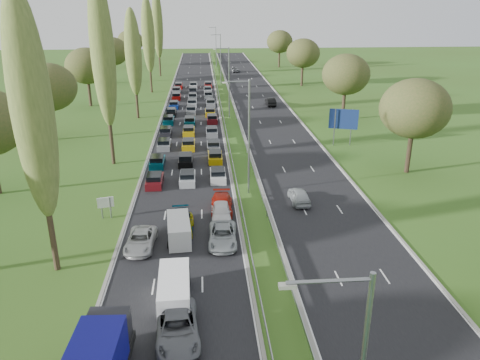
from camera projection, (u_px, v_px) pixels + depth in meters
name	position (u px, v px, depth m)	size (l,w,h in m)	color
ground	(229.00, 115.00, 84.33)	(260.00, 260.00, 0.00)	#39551A
near_carriageway	(191.00, 112.00, 86.16)	(10.50, 215.00, 0.04)	black
far_carriageway	(264.00, 111.00, 87.16)	(10.50, 215.00, 0.04)	black
central_reservation	(228.00, 109.00, 86.46)	(2.36, 215.00, 0.32)	gray
lamp_columns	(229.00, 83.00, 80.33)	(0.18, 140.18, 12.00)	gray
poplar_row	(123.00, 51.00, 67.70)	(2.80, 127.80, 22.44)	#2D2116
woodland_left	(41.00, 92.00, 63.43)	(8.00, 166.00, 11.10)	#2D2116
woodland_right	(362.00, 82.00, 70.63)	(8.00, 153.00, 11.10)	#2D2116
traffic_queue_fill	(191.00, 116.00, 81.40)	(9.09, 67.50, 0.80)	#590F14
near_car_2	(141.00, 240.00, 38.49)	(2.22, 4.82, 1.34)	silver
near_car_6	(177.00, 327.00, 28.01)	(2.59, 5.62, 1.56)	slate
near_car_7	(182.00, 221.00, 41.95)	(1.83, 4.50, 1.31)	#05384D
near_car_8	(184.00, 225.00, 41.11)	(1.66, 4.13, 1.41)	#B0AF0B
near_car_10	(223.00, 236.00, 39.18)	(2.33, 5.05, 1.40)	#A3AAAD
near_car_11	(222.00, 204.00, 45.18)	(2.02, 4.96, 1.44)	#9B1509
near_car_12	(221.00, 211.00, 43.54)	(1.83, 4.54, 1.55)	white
far_car_0	(299.00, 196.00, 47.21)	(1.74, 4.33, 1.48)	#9EA5A7
far_car_1	(270.00, 102.00, 91.66)	(1.60, 4.60, 1.51)	black
far_car_2	(235.00, 70.00, 135.73)	(2.18, 4.73, 1.31)	slate
white_van_front	(175.00, 289.00, 31.30)	(2.03, 5.18, 2.08)	white
white_van_rear	(179.00, 229.00, 39.82)	(1.85, 4.71, 1.89)	silver
info_sign	(106.00, 205.00, 43.57)	(1.48, 0.47, 2.10)	gray
direction_sign	(343.00, 121.00, 65.16)	(3.84, 1.30, 5.20)	gray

